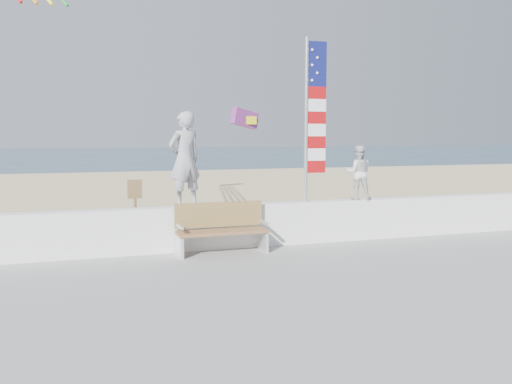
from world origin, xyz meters
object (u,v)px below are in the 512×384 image
child (358,173)px  bench (221,228)px  flag (312,113)px  adult (185,159)px

child → bench: (-3.30, -0.45, -1.00)m
bench → flag: bearing=12.0°
adult → flag: bearing=159.3°
child → bench: child is taller
adult → bench: 1.55m
flag → adult: bearing=180.0°
bench → adult: bearing=144.1°
bench → child: bearing=7.9°
bench → flag: size_ratio=0.51×
child → adult: bearing=21.9°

